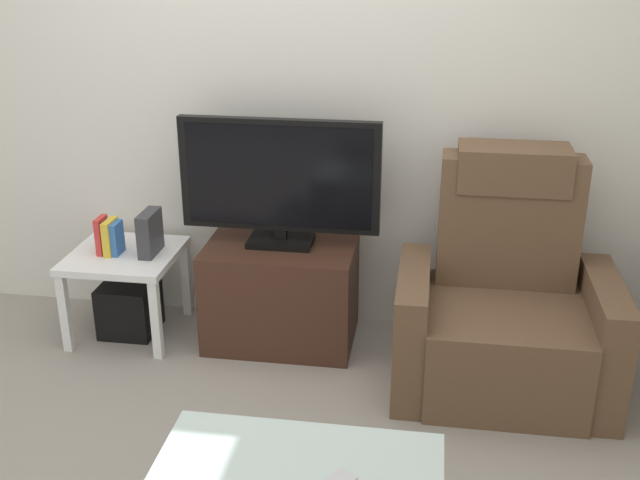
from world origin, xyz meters
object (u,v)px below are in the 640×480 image
(book_middle, at_px, (111,237))
(game_console, at_px, (150,233))
(tv_stand, at_px, (281,293))
(subwoofer_box, at_px, (130,308))
(television, at_px, (280,180))
(book_rightmost, at_px, (117,238))
(book_leftmost, at_px, (102,235))
(side_table, at_px, (125,265))
(recliner_armchair, at_px, (505,308))

(book_middle, xyz_separation_m, game_console, (0.20, 0.03, 0.02))
(tv_stand, bearing_deg, subwoofer_box, -177.46)
(television, relative_size, book_middle, 5.49)
(tv_stand, xyz_separation_m, book_rightmost, (-0.83, -0.06, 0.27))
(subwoofer_box, height_order, book_leftmost, book_leftmost)
(side_table, distance_m, subwoofer_box, 0.25)
(recliner_armchair, distance_m, book_middle, 1.97)
(side_table, xyz_separation_m, book_leftmost, (-0.10, -0.02, 0.17))
(side_table, relative_size, book_middle, 3.02)
(side_table, bearing_deg, television, 3.88)
(television, bearing_deg, subwoofer_box, -176.12)
(book_middle, bearing_deg, side_table, 20.56)
(television, distance_m, book_rightmost, 0.89)
(television, xyz_separation_m, game_console, (-0.67, -0.05, -0.30))
(book_middle, xyz_separation_m, book_rightmost, (0.03, 0.00, -0.01))
(recliner_armchair, xyz_separation_m, side_table, (-1.91, 0.18, 0.01))
(television, distance_m, subwoofer_box, 1.09)
(recliner_armchair, bearing_deg, game_console, 171.92)
(book_rightmost, distance_m, game_console, 0.17)
(tv_stand, bearing_deg, book_rightmost, -176.14)
(recliner_armchair, height_order, game_console, recliner_armchair)
(book_middle, relative_size, game_console, 0.81)
(recliner_armchair, height_order, side_table, recliner_armchair)
(subwoofer_box, bearing_deg, recliner_armchair, -5.54)
(recliner_armchair, bearing_deg, subwoofer_box, 172.69)
(recliner_armchair, relative_size, book_middle, 6.04)
(recliner_armchair, relative_size, subwoofer_box, 3.92)
(television, bearing_deg, game_console, -176.13)
(subwoofer_box, distance_m, game_console, 0.45)
(television, distance_m, side_table, 0.94)
(book_middle, height_order, game_console, game_console)
(television, xyz_separation_m, book_rightmost, (-0.83, -0.08, -0.33))
(side_table, distance_m, game_console, 0.23)
(book_leftmost, distance_m, book_middle, 0.05)
(game_console, bearing_deg, subwoofer_box, -176.05)
(recliner_armchair, bearing_deg, television, 165.88)
(recliner_armchair, bearing_deg, book_rightmost, 173.34)
(subwoofer_box, bearing_deg, book_leftmost, -168.69)
(side_table, bearing_deg, book_leftmost, -168.69)
(television, xyz_separation_m, side_table, (-0.81, -0.06, -0.48))
(tv_stand, bearing_deg, recliner_armchair, -11.40)
(tv_stand, xyz_separation_m, side_table, (-0.81, -0.04, 0.12))
(tv_stand, bearing_deg, side_table, -177.46)
(book_leftmost, bearing_deg, subwoofer_box, 11.31)
(subwoofer_box, relative_size, book_rightmost, 1.64)
(recliner_armchair, distance_m, side_table, 1.91)
(book_middle, bearing_deg, book_rightmost, 0.00)
(book_leftmost, bearing_deg, side_table, 11.31)
(side_table, height_order, book_middle, book_middle)
(side_table, height_order, game_console, game_console)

